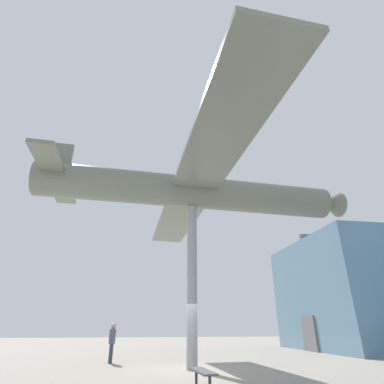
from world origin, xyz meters
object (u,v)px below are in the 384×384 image
at_px(support_pylon_central, 192,280).
at_px(suspended_airplane, 195,192).
at_px(visitor_person, 112,340).
at_px(plaza_bench, 203,373).

xyz_separation_m(support_pylon_central, suspended_airplane, (-0.01, 0.15, 4.36)).
bearing_deg(visitor_person, suspended_airplane, 60.47).
distance_m(support_pylon_central, plaza_bench, 5.28).
bearing_deg(suspended_airplane, plaza_bench, -10.22).
distance_m(support_pylon_central, visitor_person, 5.23).
relative_size(suspended_airplane, plaza_bench, 11.84).
relative_size(support_pylon_central, visitor_person, 4.03).
height_order(support_pylon_central, plaza_bench, support_pylon_central).
bearing_deg(support_pylon_central, suspended_airplane, 93.46).
bearing_deg(suspended_airplane, visitor_person, -132.31).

